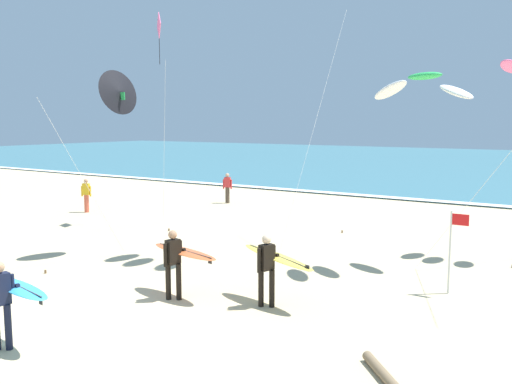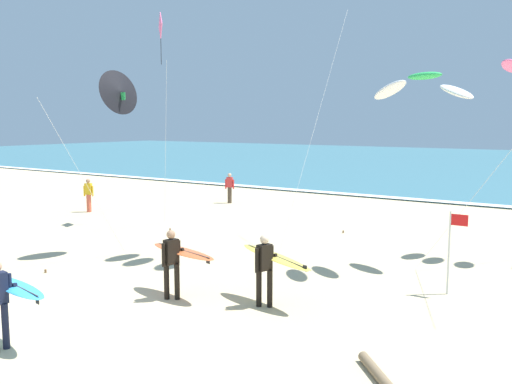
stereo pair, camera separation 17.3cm
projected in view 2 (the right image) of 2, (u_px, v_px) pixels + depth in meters
name	position (u px, v px, depth m)	size (l,w,h in m)	color
ground_plane	(66.00, 328.00, 11.50)	(160.00, 160.00, 0.00)	#D1BA8E
ocean_water	(510.00, 165.00, 54.50)	(160.00, 60.00, 0.08)	teal
shoreline_foam	(413.00, 199.00, 30.04)	(160.00, 0.86, 0.01)	white
surfer_lead	(177.00, 256.00, 13.36)	(2.23, 1.07, 1.71)	black
surfer_trailing	(270.00, 262.00, 12.80)	(2.31, 1.14, 1.71)	black
surfer_third	(6.00, 294.00, 10.44)	(2.06, 1.03, 1.71)	black
kite_delta_charcoal_near	(119.00, 92.00, 17.22)	(0.61, 3.57, 5.92)	black
kite_arc_emerald_mid	(424.00, 86.00, 15.35)	(5.10, 4.34, 5.65)	white
kite_diamond_rose_low	(161.00, 35.00, 22.29)	(1.75, 1.46, 8.68)	pink
bystander_red_top	(230.00, 188.00, 29.04)	(0.47, 0.28, 1.59)	#4C3D2D
bystander_yellow_top	(89.00, 195.00, 26.16)	(0.46, 0.30, 1.59)	#D8593F
lifeguard_flag	(452.00, 245.00, 13.57)	(0.45, 0.05, 2.10)	silver
driftwood_log	(377.00, 373.00, 9.24)	(0.18, 0.18, 1.38)	#846B4C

